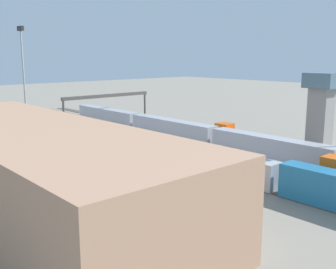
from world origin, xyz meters
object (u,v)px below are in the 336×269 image
signal_gantry (107,100)px  light_mast_1 (23,63)px  train_on_track_1 (235,140)px  train_on_track_2 (215,140)px  control_tower (321,104)px  train_on_track_4 (119,137)px  maintenance_shed (32,166)px

signal_gantry → light_mast_1: bearing=38.3°
train_on_track_1 → train_on_track_2: same height
train_on_track_1 → control_tower: size_ratio=0.67×
train_on_track_2 → train_on_track_4: bearing=30.2°
train_on_track_1 → signal_gantry: 37.72m
train_on_track_1 → light_mast_1: 59.49m
train_on_track_4 → light_mast_1: (36.69, 3.85, 14.42)m
train_on_track_1 → train_on_track_2: size_ratio=0.10×
maintenance_shed → light_mast_1: bearing=-21.9°
train_on_track_4 → train_on_track_1: train_on_track_1 is taller
train_on_track_1 → maintenance_shed: 41.81m
maintenance_shed → signal_gantry: bearing=-43.2°
train_on_track_1 → control_tower: (-8.87, -16.09, 6.51)m
train_on_track_1 → train_on_track_2: (0.73, 5.00, 0.46)m
train_on_track_1 → control_tower: bearing=-118.9°
maintenance_shed → train_on_track_4: bearing=-53.2°
train_on_track_1 → light_mast_1: light_mast_1 is taller
train_on_track_4 → control_tower: (-26.76, -31.09, 6.59)m
train_on_track_2 → signal_gantry: 36.61m
train_on_track_2 → light_mast_1: (53.85, 13.85, 13.87)m
train_on_track_4 → signal_gantry: (19.13, -10.00, 5.35)m
signal_gantry → maintenance_shed: (-39.08, 36.66, -2.39)m
signal_gantry → control_tower: (-45.89, -21.09, 1.24)m
light_mast_1 → maintenance_shed: light_mast_1 is taller
train_on_track_4 → train_on_track_1: 23.35m
train_on_track_2 → control_tower: bearing=-114.5°
train_on_track_4 → maintenance_shed: size_ratio=2.11×
control_tower → light_mast_1: bearing=28.8°
train_on_track_2 → maintenance_shed: (-2.79, 36.66, 2.41)m
signal_gantry → train_on_track_2: bearing=180.0°
signal_gantry → train_on_track_1: bearing=-172.3°
train_on_track_4 → train_on_track_2: 19.87m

